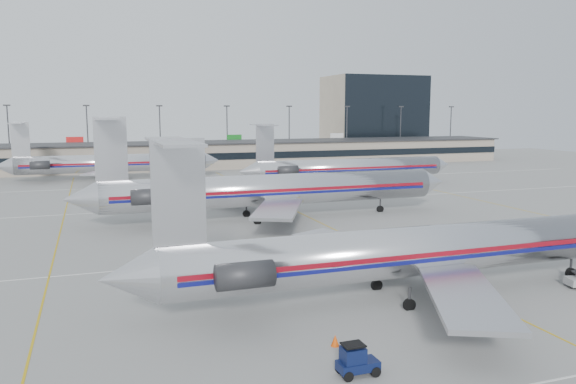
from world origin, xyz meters
name	(u,v)px	position (x,y,z in m)	size (l,w,h in m)	color
ground	(430,275)	(0.00, 0.00, 0.00)	(260.00, 260.00, 0.00)	gray
apron_markings	(373,248)	(0.00, 10.00, 0.01)	(160.00, 0.15, 0.02)	silver
terminal	(205,154)	(0.00, 97.97, 3.16)	(162.00, 17.00, 6.25)	gray
light_mast_row	(194,130)	(0.00, 112.00, 8.58)	(163.60, 0.40, 15.28)	#38383D
distant_building	(373,115)	(62.00, 128.00, 12.50)	(30.00, 20.00, 25.00)	tan
jet_foreground	(417,250)	(-4.00, -4.24, 3.49)	(45.98, 27.07, 12.04)	silver
jet_second_row	(268,190)	(-5.38, 28.15, 3.80)	(50.08, 29.49, 13.11)	silver
jet_third_row	(347,168)	(17.78, 54.00, 3.36)	(42.37, 26.06, 11.59)	silver
jet_back_row	(109,163)	(-23.02, 78.10, 3.41)	(42.94, 26.41, 11.74)	silver
tug_left	(356,361)	(-13.80, -14.20, 0.79)	(2.16, 1.15, 1.74)	#0A1338
cone_left	(335,340)	(-13.29, -10.46, 0.34)	(0.50, 0.50, 0.68)	#E54907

